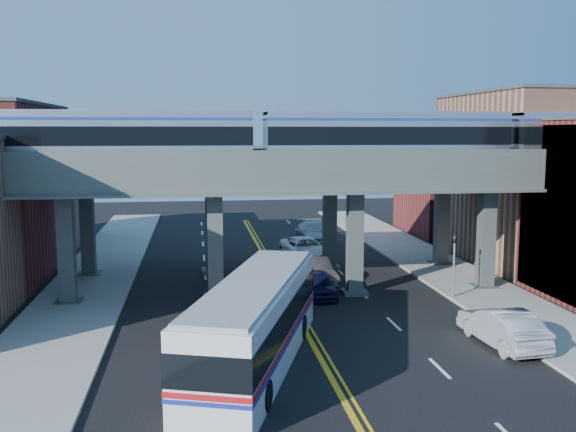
% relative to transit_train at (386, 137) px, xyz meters
% --- Properties ---
extents(ground, '(120.00, 120.00, 0.00)m').
position_rel_transit_train_xyz_m(ground, '(-5.72, -8.00, -9.09)').
color(ground, black).
rests_on(ground, ground).
extents(sidewalk_west, '(5.00, 70.00, 0.16)m').
position_rel_transit_train_xyz_m(sidewalk_west, '(-17.22, 2.00, -9.01)').
color(sidewalk_west, gray).
rests_on(sidewalk_west, ground).
extents(sidewalk_east, '(5.00, 70.00, 0.16)m').
position_rel_transit_train_xyz_m(sidewalk_east, '(5.78, 2.00, -9.01)').
color(sidewalk_east, gray).
rests_on(sidewalk_east, ground).
extents(building_west_c, '(8.00, 10.00, 8.00)m').
position_rel_transit_train_xyz_m(building_west_c, '(-24.22, 21.00, -5.09)').
color(building_west_c, '#9A674F').
rests_on(building_west_c, ground).
extents(building_east_b, '(8.00, 14.00, 12.00)m').
position_rel_transit_train_xyz_m(building_east_b, '(12.78, 8.00, -3.09)').
color(building_east_b, '#9A674F').
rests_on(building_east_b, ground).
extents(building_east_c, '(8.00, 10.00, 9.00)m').
position_rel_transit_train_xyz_m(building_east_c, '(12.78, 21.00, -4.59)').
color(building_east_c, maroon).
rests_on(building_east_c, ground).
extents(mural_panel, '(0.10, 9.50, 9.50)m').
position_rel_transit_train_xyz_m(mural_panel, '(8.83, -4.00, -4.34)').
color(mural_panel, teal).
rests_on(mural_panel, ground).
extents(elevated_viaduct_near, '(52.00, 3.60, 7.40)m').
position_rel_transit_train_xyz_m(elevated_viaduct_near, '(-5.72, 0.00, -2.62)').
color(elevated_viaduct_near, '#3F4947').
rests_on(elevated_viaduct_near, ground).
extents(elevated_viaduct_far, '(52.00, 3.60, 7.40)m').
position_rel_transit_train_xyz_m(elevated_viaduct_far, '(-5.72, 7.00, -2.62)').
color(elevated_viaduct_far, '#3F4947').
rests_on(elevated_viaduct_far, ground).
extents(transit_train, '(42.88, 2.68, 3.12)m').
position_rel_transit_train_xyz_m(transit_train, '(0.00, 0.00, 0.00)').
color(transit_train, black).
rests_on(transit_train, elevated_viaduct_near).
extents(stop_sign, '(0.76, 0.09, 2.63)m').
position_rel_transit_train_xyz_m(stop_sign, '(-5.42, -5.00, -7.33)').
color(stop_sign, slate).
rests_on(stop_sign, ground).
extents(traffic_signal, '(0.15, 0.18, 4.10)m').
position_rel_transit_train_xyz_m(traffic_signal, '(3.48, -2.00, -6.79)').
color(traffic_signal, slate).
rests_on(traffic_signal, ground).
extents(transit_bus, '(6.88, 13.32, 3.37)m').
position_rel_transit_train_xyz_m(transit_bus, '(-8.46, -10.55, -7.36)').
color(transit_bus, silver).
rests_on(transit_bus, ground).
extents(car_lane_a, '(1.75, 4.27, 1.45)m').
position_rel_transit_train_xyz_m(car_lane_a, '(-3.92, -0.18, -8.37)').
color(car_lane_a, black).
rests_on(car_lane_a, ground).
extents(car_lane_b, '(2.32, 5.43, 1.74)m').
position_rel_transit_train_xyz_m(car_lane_b, '(-3.68, 2.35, -8.22)').
color(car_lane_b, '#323234').
rests_on(car_lane_b, ground).
extents(car_lane_c, '(3.39, 6.10, 1.61)m').
position_rel_transit_train_xyz_m(car_lane_c, '(-2.83, 10.41, -8.29)').
color(car_lane_c, white).
rests_on(car_lane_c, ground).
extents(car_lane_d, '(2.63, 6.20, 1.78)m').
position_rel_transit_train_xyz_m(car_lane_d, '(-0.81, 17.14, -8.20)').
color(car_lane_d, '#9D9DA1').
rests_on(car_lane_d, ground).
extents(car_parked_curb, '(2.19, 5.28, 1.70)m').
position_rel_transit_train_xyz_m(car_parked_curb, '(2.53, -9.73, -8.24)').
color(car_parked_curb, '#A5A6AA').
rests_on(car_parked_curb, ground).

